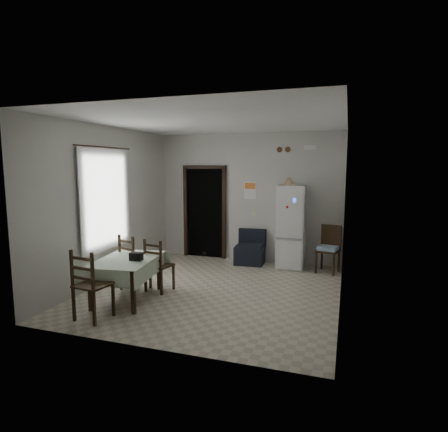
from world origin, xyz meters
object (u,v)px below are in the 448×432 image
corner_chair (328,249)px  dining_chair_far_right (159,265)px  dining_table (128,279)px  dining_chair_near_head (93,284)px  fridge (291,227)px  dining_chair_far_left (135,262)px  navy_seat (250,247)px

corner_chair → dining_chair_far_right: size_ratio=1.03×
dining_table → dining_chair_near_head: size_ratio=1.28×
fridge → dining_chair_far_left: (-2.39, -2.32, -0.39)m
fridge → dining_chair_near_head: 4.30m
navy_seat → dining_table: 3.11m
corner_chair → fridge: bearing=-179.0°
corner_chair → dining_chair_far_left: size_ratio=0.98×
dining_table → dining_chair_far_left: 0.54m
fridge → dining_chair_near_head: (-2.25, -3.65, -0.37)m
dining_chair_far_left → fridge: bearing=-117.1°
fridge → navy_seat: (-0.90, 0.00, -0.51)m
navy_seat → dining_chair_near_head: size_ratio=0.73×
fridge → dining_table: fridge is taller
navy_seat → dining_table: size_ratio=0.57×
dining_chair_far_right → dining_chair_near_head: size_ratio=0.91×
corner_chair → dining_chair_far_left: dining_chair_far_left is taller
dining_table → dining_chair_far_left: (-0.16, 0.49, 0.15)m
navy_seat → dining_chair_near_head: 3.89m
dining_table → dining_chair_far_left: bearing=99.3°
dining_chair_near_head → dining_table: bearing=-85.1°
dining_chair_far_left → dining_chair_far_right: 0.45m
corner_chair → dining_chair_near_head: size_ratio=0.94×
dining_table → dining_chair_near_head: 0.85m
fridge → corner_chair: 0.90m
dining_table → dining_chair_far_right: (0.29, 0.55, 0.13)m
navy_seat → dining_chair_near_head: bearing=-113.5°
dining_table → dining_chair_far_left: dining_chair_far_left is taller
navy_seat → dining_table: navy_seat is taller
fridge → dining_chair_far_left: 3.35m
fridge → dining_chair_far_right: bearing=-131.4°
dining_table → dining_chair_far_right: 0.63m
corner_chair → dining_chair_near_head: bearing=-116.9°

